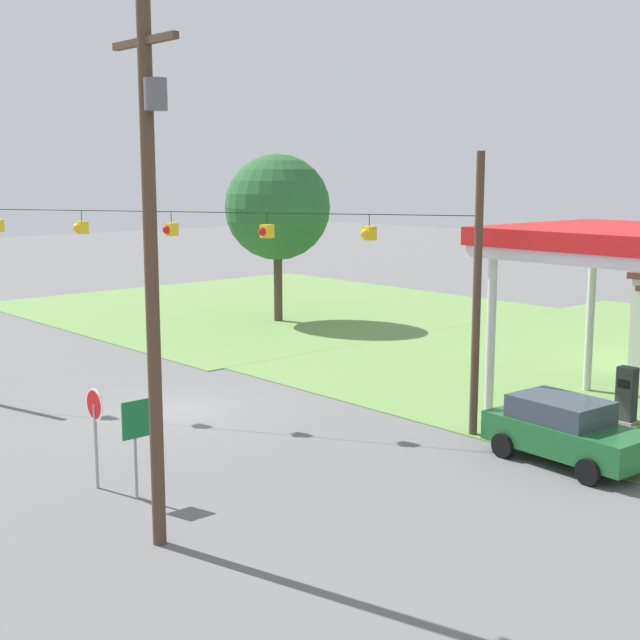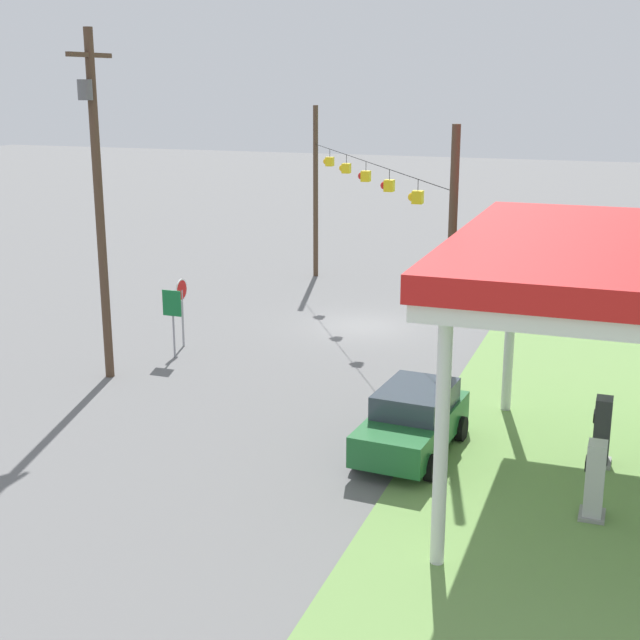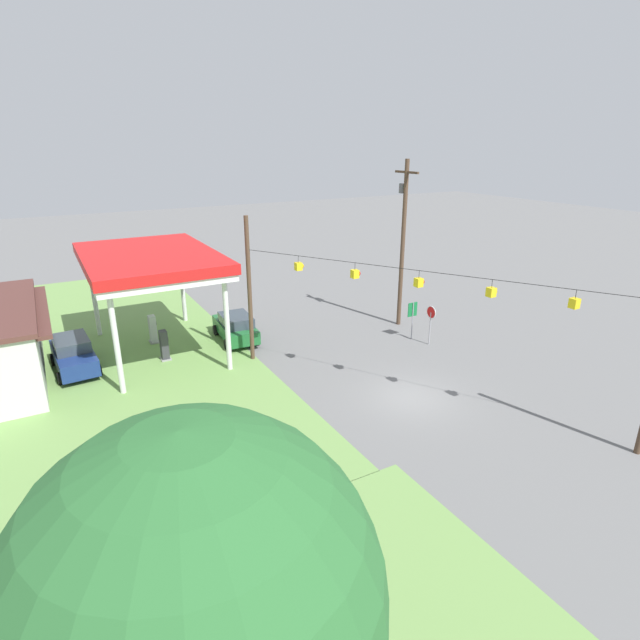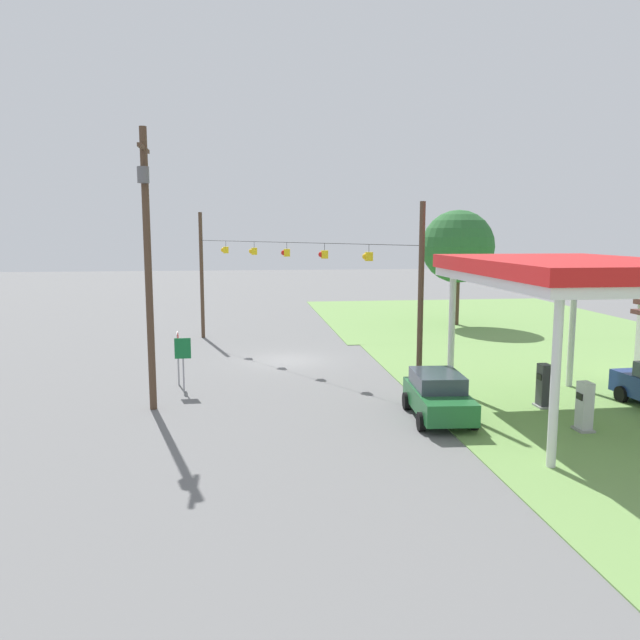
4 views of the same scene
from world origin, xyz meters
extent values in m
plane|color=slate|center=(0.00, 0.00, 0.00)|extent=(160.00, 160.00, 0.00)
cube|color=silver|center=(11.98, 9.42, 5.28)|extent=(10.30, 6.79, 0.35)
cube|color=red|center=(11.98, 9.42, 5.73)|extent=(10.50, 6.99, 0.55)
cylinder|color=silver|center=(7.43, 6.63, 2.55)|extent=(0.28, 0.28, 5.10)
cylinder|color=silver|center=(16.53, 6.63, 2.55)|extent=(0.28, 0.28, 5.10)
cube|color=gray|center=(10.49, 9.42, 0.06)|extent=(0.71, 0.56, 0.12)
cube|color=#333338|center=(10.49, 9.42, 0.95)|extent=(0.55, 0.40, 1.66)
cube|color=black|center=(10.49, 9.21, 1.28)|extent=(0.39, 0.03, 0.24)
cube|color=gray|center=(13.48, 9.42, 0.06)|extent=(0.71, 0.56, 0.12)
cube|color=silver|center=(13.48, 9.42, 0.95)|extent=(0.55, 0.40, 1.66)
cube|color=black|center=(13.48, 9.21, 1.28)|extent=(0.39, 0.03, 0.24)
cube|color=#1E602D|center=(11.41, 4.80, 0.73)|extent=(4.50, 2.16, 0.79)
cube|color=#333D47|center=(11.15, 4.82, 1.43)|extent=(2.53, 1.87, 0.60)
cylinder|color=black|center=(12.83, 5.65, 0.34)|extent=(0.69, 0.27, 0.68)
cylinder|color=black|center=(12.70, 3.77, 0.34)|extent=(0.69, 0.27, 0.68)
cylinder|color=black|center=(10.12, 5.84, 0.34)|extent=(0.69, 0.27, 0.68)
cylinder|color=black|center=(9.99, 3.96, 0.34)|extent=(0.69, 0.27, 0.68)
cylinder|color=#99999E|center=(4.83, -5.36, 1.05)|extent=(0.08, 0.08, 2.10)
cylinder|color=white|center=(4.83, -5.36, 2.10)|extent=(0.80, 0.03, 0.80)
cylinder|color=red|center=(4.83, -5.36, 2.10)|extent=(0.70, 0.03, 0.70)
cylinder|color=gray|center=(6.11, -5.02, 1.20)|extent=(0.07, 0.07, 2.40)
cube|color=#146B33|center=(6.16, -5.02, 1.95)|extent=(0.04, 0.70, 0.90)
cylinder|color=#4C3828|center=(8.68, -5.98, 5.43)|extent=(0.28, 0.28, 10.87)
cube|color=#4C3828|center=(8.68, -5.98, 10.07)|extent=(2.20, 0.14, 0.14)
cylinder|color=#59595B|center=(9.03, -5.98, 9.07)|extent=(0.44, 0.44, 0.60)
cylinder|color=#4C3828|center=(-8.13, -5.00, 4.11)|extent=(0.24, 0.24, 8.21)
cylinder|color=#4C3828|center=(8.13, 5.00, 4.11)|extent=(0.24, 0.24, 8.21)
cylinder|color=black|center=(0.00, 0.00, 6.41)|extent=(16.27, 10.02, 0.02)
cylinder|color=black|center=(-5.42, -3.33, 6.23)|extent=(0.02, 0.02, 0.35)
cube|color=yellow|center=(-5.42, -3.33, 5.86)|extent=(0.32, 0.32, 0.40)
sphere|color=yellow|center=(-5.42, -3.50, 5.86)|extent=(0.28, 0.28, 0.28)
cylinder|color=black|center=(-2.71, -1.67, 6.23)|extent=(0.02, 0.02, 0.35)
cube|color=yellow|center=(-2.71, -1.67, 5.86)|extent=(0.32, 0.32, 0.40)
sphere|color=yellow|center=(-2.71, -1.84, 5.86)|extent=(0.28, 0.28, 0.28)
cylinder|color=black|center=(0.00, 0.00, 6.23)|extent=(0.02, 0.02, 0.35)
cube|color=yellow|center=(0.00, 0.00, 5.86)|extent=(0.32, 0.32, 0.40)
sphere|color=red|center=(0.00, -0.17, 5.86)|extent=(0.28, 0.28, 0.28)
cylinder|color=black|center=(2.71, 1.67, 6.23)|extent=(0.02, 0.02, 0.35)
cube|color=yellow|center=(2.71, 1.67, 5.86)|extent=(0.32, 0.32, 0.40)
sphere|color=red|center=(2.71, 1.50, 5.86)|extent=(0.28, 0.28, 0.28)
cylinder|color=black|center=(5.42, 3.33, 6.23)|extent=(0.02, 0.02, 0.35)
cube|color=yellow|center=(5.42, 3.33, 5.86)|extent=(0.32, 0.32, 0.40)
sphere|color=yellow|center=(5.42, 3.16, 5.86)|extent=(0.28, 0.28, 0.28)
camera|label=1|loc=(23.95, -15.15, 7.62)|focal=50.00mm
camera|label=2|loc=(32.28, 9.85, 9.34)|focal=50.00mm
camera|label=3|loc=(-16.78, 14.58, 11.84)|focal=28.00mm
camera|label=4|loc=(33.31, -2.45, 7.00)|focal=35.00mm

